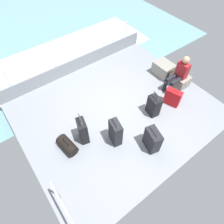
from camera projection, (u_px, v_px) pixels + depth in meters
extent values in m
cube|color=gray|center=(117.00, 110.00, 5.45)|extent=(4.40, 5.20, 0.06)
cube|color=gray|center=(77.00, 64.00, 6.30)|extent=(0.06, 5.20, 0.45)
cylinder|color=silver|center=(10.00, 85.00, 5.32)|extent=(0.04, 0.04, 1.00)
cylinder|color=silver|center=(56.00, 65.00, 5.83)|extent=(0.04, 0.04, 1.00)
cylinder|color=silver|center=(94.00, 49.00, 6.34)|extent=(0.04, 0.04, 1.00)
cylinder|color=silver|center=(126.00, 35.00, 6.85)|extent=(0.04, 0.04, 1.00)
cylinder|color=silver|center=(73.00, 43.00, 5.69)|extent=(0.04, 4.16, 0.04)
cylinder|color=silver|center=(57.00, 191.00, 3.63)|extent=(0.04, 0.04, 0.95)
cylinder|color=silver|center=(63.00, 206.00, 3.03)|extent=(0.90, 0.04, 0.04)
plane|color=#6B99A8|center=(25.00, 20.00, 9.21)|extent=(12.00, 12.00, 0.00)
cube|color=white|center=(60.00, 57.00, 7.45)|extent=(2.40, 7.28, 0.01)
cube|color=gray|center=(163.00, 69.00, 6.18)|extent=(0.60, 0.48, 0.42)
torus|color=tan|center=(157.00, 62.00, 6.26)|extent=(0.02, 0.12, 0.12)
torus|color=tan|center=(171.00, 72.00, 5.96)|extent=(0.02, 0.12, 0.12)
cube|color=gray|center=(179.00, 80.00, 5.91)|extent=(0.53, 0.44, 0.35)
torus|color=tan|center=(173.00, 74.00, 5.98)|extent=(0.02, 0.12, 0.12)
torus|color=tan|center=(187.00, 83.00, 5.72)|extent=(0.02, 0.12, 0.12)
cube|color=maroon|center=(182.00, 70.00, 5.56)|extent=(0.34, 0.20, 0.48)
sphere|color=tan|center=(186.00, 60.00, 5.27)|extent=(0.20, 0.20, 0.20)
cylinder|color=black|center=(176.00, 81.00, 5.56)|extent=(0.12, 0.40, 0.12)
cylinder|color=black|center=(169.00, 89.00, 5.66)|extent=(0.11, 0.11, 0.35)
cylinder|color=black|center=(171.00, 78.00, 5.65)|extent=(0.12, 0.40, 0.12)
cylinder|color=black|center=(165.00, 86.00, 5.75)|extent=(0.11, 0.11, 0.35)
cube|color=red|center=(173.00, 97.00, 5.37)|extent=(0.47, 0.32, 0.50)
cylinder|color=#A5A8AD|center=(171.00, 88.00, 5.18)|extent=(0.02, 0.02, 0.09)
cylinder|color=#A5A8AD|center=(180.00, 92.00, 5.09)|extent=(0.02, 0.02, 0.09)
cylinder|color=#2D2D2D|center=(176.00, 89.00, 5.10)|extent=(0.27, 0.11, 0.02)
cube|color=green|center=(176.00, 92.00, 5.31)|extent=(0.05, 0.02, 0.08)
cube|color=black|center=(152.00, 140.00, 4.48)|extent=(0.47, 0.33, 0.62)
cylinder|color=#A5A8AD|center=(152.00, 127.00, 4.27)|extent=(0.02, 0.02, 0.11)
cylinder|color=#A5A8AD|center=(158.00, 136.00, 4.12)|extent=(0.02, 0.02, 0.11)
cylinder|color=#2D2D2D|center=(156.00, 130.00, 4.15)|extent=(0.27, 0.08, 0.02)
cube|color=green|center=(158.00, 135.00, 4.39)|extent=(0.05, 0.02, 0.08)
cube|color=black|center=(115.00, 133.00, 4.55)|extent=(0.40, 0.27, 0.72)
cylinder|color=#A5A8AD|center=(114.00, 119.00, 4.28)|extent=(0.02, 0.02, 0.11)
cylinder|color=#A5A8AD|center=(118.00, 126.00, 4.16)|extent=(0.02, 0.02, 0.11)
cylinder|color=#2D2D2D|center=(116.00, 121.00, 4.18)|extent=(0.24, 0.07, 0.02)
cube|color=green|center=(120.00, 128.00, 4.48)|extent=(0.05, 0.02, 0.08)
cube|color=black|center=(83.00, 131.00, 4.58)|extent=(0.39, 0.27, 0.71)
cylinder|color=#A5A8AD|center=(79.00, 117.00, 4.29)|extent=(0.02, 0.02, 0.18)
cylinder|color=#A5A8AD|center=(82.00, 124.00, 4.17)|extent=(0.02, 0.02, 0.18)
cylinder|color=#2D2D2D|center=(80.00, 118.00, 4.16)|extent=(0.23, 0.08, 0.02)
cube|color=white|center=(86.00, 128.00, 4.54)|extent=(0.05, 0.02, 0.08)
cube|color=black|center=(154.00, 106.00, 5.12)|extent=(0.38, 0.29, 0.60)
cylinder|color=#A5A8AD|center=(154.00, 94.00, 4.88)|extent=(0.02, 0.02, 0.15)
cylinder|color=#A5A8AD|center=(159.00, 99.00, 4.77)|extent=(0.02, 0.02, 0.15)
cylinder|color=#2D2D2D|center=(157.00, 94.00, 4.77)|extent=(0.23, 0.06, 0.02)
cube|color=silver|center=(158.00, 102.00, 5.11)|extent=(0.05, 0.01, 0.08)
cylinder|color=black|center=(67.00, 145.00, 4.58)|extent=(0.57, 0.35, 0.28)
torus|color=black|center=(66.00, 142.00, 4.46)|extent=(0.24, 0.05, 0.24)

